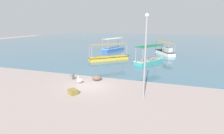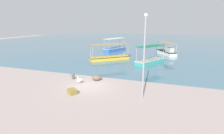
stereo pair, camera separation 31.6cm
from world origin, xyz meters
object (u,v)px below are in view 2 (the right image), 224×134
at_px(pelican, 79,80).
at_px(glass_bottle, 70,75).
at_px(fishing_boat_far_left, 167,52).
at_px(cargo_crate, 72,91).
at_px(net_pile, 97,78).
at_px(mooring_bollard, 73,76).
at_px(fishing_boat_near_left, 150,60).
at_px(fishing_boat_far_right, 115,49).
at_px(lamp_post, 144,54).
at_px(fishing_boat_near_right, 110,57).

relative_size(pelican, glass_bottle, 2.96).
distance_m(fishing_boat_far_left, cargo_crate, 23.81).
bearing_deg(net_pile, mooring_bollard, -167.88).
xyz_separation_m(fishing_boat_near_left, mooring_bollard, (-6.96, -10.51, -0.14)).
bearing_deg(fishing_boat_far_left, glass_bottle, -118.59).
bearing_deg(fishing_boat_near_left, pelican, -115.78).
height_order(fishing_boat_far_left, mooring_bollard, fishing_boat_far_left).
distance_m(fishing_boat_far_right, net_pile, 20.34).
bearing_deg(fishing_boat_near_left, fishing_boat_far_right, 132.00).
distance_m(fishing_boat_far_right, fishing_boat_near_left, 13.29).
distance_m(pelican, lamp_post, 7.54).
height_order(lamp_post, glass_bottle, lamp_post).
relative_size(pelican, cargo_crate, 1.05).
distance_m(fishing_boat_far_left, net_pile, 19.70).
relative_size(fishing_boat_far_right, cargo_crate, 7.94).
bearing_deg(net_pile, glass_bottle, 174.59).
bearing_deg(cargo_crate, glass_bottle, 123.55).
bearing_deg(lamp_post, net_pile, 149.50).
bearing_deg(cargo_crate, fishing_boat_near_left, 70.95).
bearing_deg(lamp_post, fishing_boat_far_right, 113.22).
distance_m(fishing_boat_near_right, fishing_boat_near_left, 6.75).
bearing_deg(fishing_boat_far_left, mooring_bollard, -115.29).
bearing_deg(mooring_bollard, fishing_boat_near_left, 56.46).
bearing_deg(lamp_post, fishing_boat_near_left, 94.32).
bearing_deg(fishing_boat_far_left, fishing_boat_far_right, 173.46).
bearing_deg(fishing_boat_near_left, net_pile, -114.01).
bearing_deg(lamp_post, glass_bottle, 158.32).
bearing_deg(fishing_boat_near_left, cargo_crate, -109.05).
bearing_deg(glass_bottle, pelican, -40.51).
bearing_deg(fishing_boat_far_left, fishing_boat_near_right, -137.25).
height_order(fishing_boat_near_right, fishing_boat_far_left, fishing_boat_near_right).
bearing_deg(pelican, lamp_post, -13.46).
distance_m(pelican, net_pile, 2.00).
bearing_deg(fishing_boat_far_right, mooring_bollard, -84.60).
bearing_deg(pelican, fishing_boat_far_left, 69.21).
relative_size(fishing_boat_near_right, lamp_post, 0.92).
bearing_deg(net_pile, fishing_boat_near_left, 65.99).
height_order(fishing_boat_far_left, cargo_crate, fishing_boat_far_left).
bearing_deg(fishing_boat_near_left, fishing_boat_far_left, 76.47).
height_order(fishing_boat_near_right, fishing_boat_near_left, fishing_boat_near_left).
distance_m(pelican, cargo_crate, 2.66).
xyz_separation_m(fishing_boat_far_left, glass_bottle, (-9.95, -18.26, -0.50)).
bearing_deg(fishing_boat_far_right, net_pile, -77.35).
xyz_separation_m(lamp_post, mooring_bollard, (-7.96, 2.66, -3.31)).
relative_size(fishing_boat_near_left, pelican, 6.97).
bearing_deg(cargo_crate, fishing_boat_near_right, 97.19).
distance_m(fishing_boat_far_left, pelican, 21.62).
xyz_separation_m(lamp_post, cargo_crate, (-5.88, -0.98, -3.46)).
height_order(fishing_boat_far_right, mooring_bollard, fishing_boat_far_right).
bearing_deg(fishing_boat_near_left, fishing_boat_near_right, 175.91).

